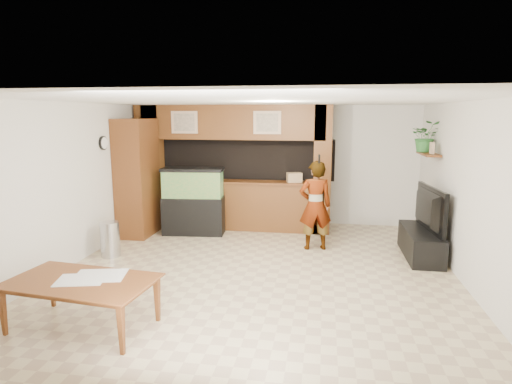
% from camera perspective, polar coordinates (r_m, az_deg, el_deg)
% --- Properties ---
extents(floor, '(6.50, 6.50, 0.00)m').
position_cam_1_polar(floor, '(6.73, 0.12, -10.66)').
color(floor, tan).
rests_on(floor, ground).
extents(ceiling, '(6.50, 6.50, 0.00)m').
position_cam_1_polar(ceiling, '(6.29, 0.13, 12.06)').
color(ceiling, white).
rests_on(ceiling, wall_back).
extents(wall_back, '(6.00, 0.00, 6.00)m').
position_cam_1_polar(wall_back, '(9.57, 3.17, 3.64)').
color(wall_back, beige).
rests_on(wall_back, floor).
extents(wall_left, '(0.00, 6.50, 6.50)m').
position_cam_1_polar(wall_left, '(7.46, -23.29, 0.91)').
color(wall_left, beige).
rests_on(wall_left, floor).
extents(wall_right, '(0.00, 6.50, 6.50)m').
position_cam_1_polar(wall_right, '(6.62, 26.71, -0.44)').
color(wall_right, beige).
rests_on(wall_right, floor).
extents(partition, '(4.20, 0.99, 2.60)m').
position_cam_1_polar(partition, '(9.12, -3.19, 3.39)').
color(partition, brown).
rests_on(partition, floor).
extents(wall_clock, '(0.05, 0.25, 0.25)m').
position_cam_1_polar(wall_clock, '(8.23, -19.68, 6.17)').
color(wall_clock, black).
rests_on(wall_clock, wall_left).
extents(wall_shelf, '(0.25, 0.90, 0.04)m').
position_cam_1_polar(wall_shelf, '(8.40, 22.00, 4.72)').
color(wall_shelf, brown).
rests_on(wall_shelf, wall_right).
extents(pantry_cabinet, '(0.58, 0.95, 2.33)m').
position_cam_1_polar(pantry_cabinet, '(8.86, -15.55, 1.85)').
color(pantry_cabinet, brown).
rests_on(pantry_cabinet, floor).
extents(trash_can, '(0.33, 0.33, 0.60)m').
position_cam_1_polar(trash_can, '(7.79, -18.88, -5.97)').
color(trash_can, '#B2B2B7').
rests_on(trash_can, floor).
extents(aquarium, '(1.22, 0.46, 1.36)m').
position_cam_1_polar(aquarium, '(8.74, -8.36, -1.33)').
color(aquarium, black).
rests_on(aquarium, floor).
extents(tv_stand, '(0.52, 1.42, 0.47)m').
position_cam_1_polar(tv_stand, '(7.88, 21.09, -6.41)').
color(tv_stand, black).
rests_on(tv_stand, floor).
extents(television, '(0.30, 1.30, 0.74)m').
position_cam_1_polar(television, '(7.73, 21.38, -2.08)').
color(television, black).
rests_on(television, tv_stand).
extents(photo_frame, '(0.06, 0.16, 0.21)m').
position_cam_1_polar(photo_frame, '(8.16, 22.42, 5.43)').
color(photo_frame, tan).
rests_on(photo_frame, wall_shelf).
extents(potted_plant, '(0.53, 0.47, 0.58)m').
position_cam_1_polar(potted_plant, '(8.54, 21.69, 6.90)').
color(potted_plant, '#29682B').
rests_on(potted_plant, wall_shelf).
extents(person, '(0.66, 0.51, 1.61)m').
position_cam_1_polar(person, '(7.71, 7.91, -1.80)').
color(person, '#967652').
rests_on(person, floor).
extents(microphone, '(0.04, 0.10, 0.16)m').
position_cam_1_polar(microphone, '(7.42, 8.43, 4.39)').
color(microphone, black).
rests_on(microphone, person).
extents(dining_table, '(1.72, 1.08, 0.58)m').
position_cam_1_polar(dining_table, '(5.36, -22.32, -13.81)').
color(dining_table, brown).
rests_on(dining_table, floor).
extents(newspaper_a, '(0.65, 0.53, 0.01)m').
position_cam_1_polar(newspaper_a, '(5.33, -20.08, -10.42)').
color(newspaper_a, silver).
rests_on(newspaper_a, dining_table).
extents(newspaper_b, '(0.59, 0.49, 0.01)m').
position_cam_1_polar(newspaper_b, '(5.28, -22.32, -10.76)').
color(newspaper_b, silver).
rests_on(newspaper_b, dining_table).
extents(counter_box, '(0.34, 0.27, 0.20)m').
position_cam_1_polar(counter_box, '(8.77, 5.13, 1.94)').
color(counter_box, '#A38058').
rests_on(counter_box, partition).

